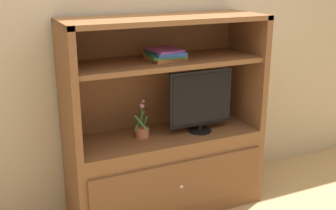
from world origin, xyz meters
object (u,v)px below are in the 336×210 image
potted_plant (142,130)px  magazine_stack (166,54)px  tv_monitor (201,100)px  media_console (165,150)px

potted_plant → magazine_stack: bearing=-4.6°
tv_monitor → magazine_stack: (-0.27, 0.07, 0.37)m
media_console → tv_monitor: 0.49m
potted_plant → magazine_stack: size_ratio=0.93×
media_console → magazine_stack: 0.77m
media_console → magazine_stack: size_ratio=4.89×
potted_plant → tv_monitor: bearing=-10.0°
tv_monitor → magazine_stack: 0.46m
potted_plant → media_console: bearing=-2.6°
media_console → tv_monitor: bearing=-14.9°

